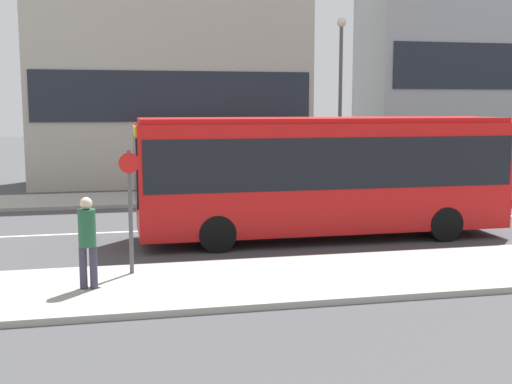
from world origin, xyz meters
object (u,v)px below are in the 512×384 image
at_px(city_bus, 322,169).
at_px(pedestrian_near_stop, 87,237).
at_px(parked_car_0, 504,184).
at_px(street_lamp, 340,88).
at_px(bus_stop_sign, 130,202).

distance_m(city_bus, pedestrian_near_stop, 7.58).
relative_size(parked_car_0, pedestrian_near_stop, 2.49).
relative_size(city_bus, pedestrian_near_stop, 5.62).
bearing_deg(city_bus, street_lamp, 71.40).
distance_m(bus_stop_sign, street_lamp, 13.76).
height_order(city_bus, parked_car_0, city_bus).
xyz_separation_m(city_bus, pedestrian_near_stop, (-6.21, -4.29, -0.76)).
height_order(parked_car_0, pedestrian_near_stop, pedestrian_near_stop).
relative_size(city_bus, bus_stop_sign, 3.86).
height_order(city_bus, pedestrian_near_stop, city_bus).
xyz_separation_m(bus_stop_sign, street_lamp, (8.44, 10.54, 2.68)).
bearing_deg(bus_stop_sign, parked_car_0, 30.83).
distance_m(parked_car_0, bus_stop_sign, 17.16).
distance_m(pedestrian_near_stop, street_lamp, 15.16).
height_order(parked_car_0, bus_stop_sign, bus_stop_sign).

